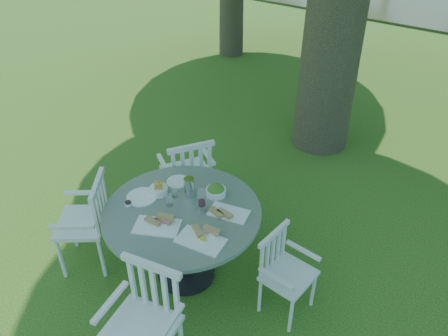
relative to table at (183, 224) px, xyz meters
The scene contains 7 objects.
ground 0.84m from the table, 97.82° to the left, with size 140.00×140.00×0.00m, color #1E430E.
table is the anchor object (origin of this frame).
chair_ne 0.95m from the table, 14.98° to the left, with size 0.41×0.44×0.82m.
chair_nw 0.92m from the table, 127.23° to the left, with size 0.66×0.67×1.00m.
chair_sw 0.92m from the table, 155.31° to the right, with size 0.67×0.68×0.98m.
chair_se 0.92m from the table, 65.90° to the right, with size 0.58×0.56×0.98m.
tableware 0.21m from the table, 105.43° to the left, with size 1.15×0.94×0.21m.
Camera 1 is at (2.15, -2.67, 3.32)m, focal length 35.00 mm.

